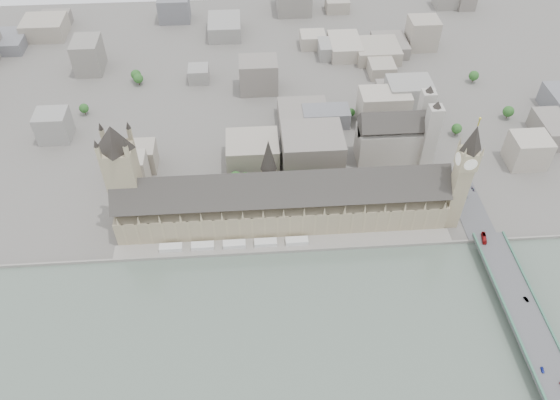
{
  "coord_description": "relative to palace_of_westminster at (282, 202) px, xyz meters",
  "views": [
    {
      "loc": [
        -23.46,
        -293.42,
        332.51
      ],
      "look_at": [
        -1.77,
        17.53,
        26.76
      ],
      "focal_mm": 35.0,
      "sensor_mm": 36.0,
      "label": 1
    }
  ],
  "objects": [
    {
      "name": "river_terrace",
      "position": [
        0.0,
        -27.2,
        -21.71
      ],
      "size": [
        270.0,
        15.0,
        2.0
      ],
      "primitive_type": "cube",
      "color": "gray",
      "rests_on": "ground"
    },
    {
      "name": "elizabeth_tower",
      "position": [
        138.0,
        -11.7,
        35.38
      ],
      "size": [
        17.0,
        17.0,
        107.5
      ],
      "color": "gray",
      "rests_on": "ground"
    },
    {
      "name": "bridge_parapets",
      "position": [
        162.0,
        -151.7,
        -11.88
      ],
      "size": [
        25.0,
        235.0,
        1.15
      ],
      "primitive_type": null,
      "color": "#386751",
      "rests_on": "westminster_bridge"
    },
    {
      "name": "embankment_wall",
      "position": [
        0.0,
        -34.7,
        -21.21
      ],
      "size": [
        600.0,
        1.5,
        3.0
      ],
      "primitive_type": "cube",
      "color": "gray",
      "rests_on": "ground"
    },
    {
      "name": "red_bus_north",
      "position": [
        156.11,
        -40.67,
        -10.82
      ],
      "size": [
        5.25,
        12.04,
        3.27
      ],
      "primitive_type": "imported",
      "rotation": [
        0.0,
        0.0,
        -0.22
      ],
      "color": "maroon",
      "rests_on": "westminster_bridge"
    },
    {
      "name": "palace_of_westminster",
      "position": [
        0.0,
        0.0,
        0.0
      ],
      "size": [
        265.0,
        40.73,
        55.44
      ],
      "color": "gray",
      "rests_on": "ground"
    },
    {
      "name": "car_blue",
      "position": [
        156.16,
        -152.67,
        -11.72
      ],
      "size": [
        2.35,
        4.53,
        1.47
      ],
      "primitive_type": "imported",
      "rotation": [
        0.0,
        0.0,
        -0.15
      ],
      "color": "navy",
      "rests_on": "westminster_bridge"
    },
    {
      "name": "central_tower",
      "position": [
        -10.0,
        6.3,
        35.21
      ],
      "size": [
        13.0,
        13.0,
        48.0
      ],
      "color": "tan",
      "rests_on": "ground"
    },
    {
      "name": "car_silver",
      "position": [
        167.01,
        -98.91,
        -11.71
      ],
      "size": [
        2.96,
        4.8,
        1.49
      ],
      "primitive_type": "imported",
      "rotation": [
        0.0,
        0.0,
        0.33
      ],
      "color": "gray",
      "rests_on": "westminster_bridge"
    },
    {
      "name": "ground",
      "position": [
        0.0,
        -19.7,
        -22.71
      ],
      "size": [
        900.0,
        900.0,
        0.0
      ],
      "primitive_type": "plane",
      "color": "#595651",
      "rests_on": "ground"
    },
    {
      "name": "city_skyline_inland",
      "position": [
        0.0,
        225.3,
        -3.71
      ],
      "size": [
        720.0,
        360.0,
        38.0
      ],
      "primitive_type": null,
      "color": "gray",
      "rests_on": "ground"
    },
    {
      "name": "car_approach",
      "position": [
        166.05,
        15.81,
        -11.7
      ],
      "size": [
        2.43,
        5.33,
        1.51
      ],
      "primitive_type": "imported",
      "rotation": [
        0.0,
        0.0,
        0.06
      ],
      "color": "gray",
      "rests_on": "westminster_bridge"
    },
    {
      "name": "westminster_bridge",
      "position": [
        162.0,
        -107.2,
        -17.58
      ],
      "size": [
        25.0,
        325.0,
        10.25
      ],
      "primitive_type": "cube",
      "color": "#474749",
      "rests_on": "ground"
    },
    {
      "name": "terrace_tents",
      "position": [
        -40.0,
        -26.7,
        -18.71
      ],
      "size": [
        118.0,
        7.0,
        4.0
      ],
      "color": "silver",
      "rests_on": "river_terrace"
    },
    {
      "name": "victoria_tower",
      "position": [
        -122.0,
        6.3,
        32.5
      ],
      "size": [
        30.0,
        30.0,
        100.0
      ],
      "color": "gray",
      "rests_on": "ground"
    },
    {
      "name": "park_trees",
      "position": [
        -10.0,
        40.3,
        -15.21
      ],
      "size": [
        110.0,
        30.0,
        15.0
      ],
      "primitive_type": null,
      "color": "#204F1C",
      "rests_on": "ground"
    },
    {
      "name": "westminster_abbey",
      "position": [
        110.92,
        75.3,
        2.38
      ],
      "size": [
        68.0,
        36.0,
        64.0
      ],
      "color": "#A39C93",
      "rests_on": "ground"
    }
  ]
}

